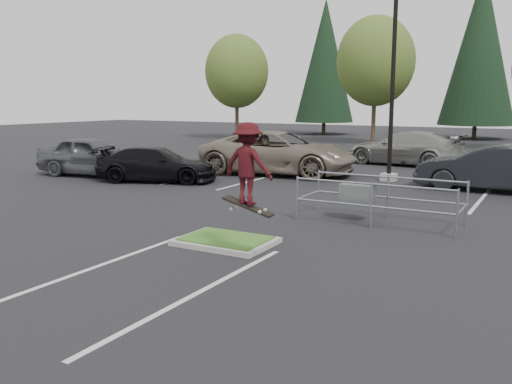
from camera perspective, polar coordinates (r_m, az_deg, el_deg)
The scene contains 15 objects.
ground at distance 12.91m, azimuth -3.20°, elevation -5.48°, with size 120.00×120.00×0.00m, color black.
grass_median at distance 12.89m, azimuth -3.20°, elevation -5.15°, with size 2.20×1.60×0.16m.
stall_lines at distance 18.69m, azimuth 3.27°, elevation -0.72°, with size 22.62×17.60×0.01m.
light_pole at distance 23.36m, azimuth 14.24°, elevation 12.30°, with size 0.70×0.60×10.12m.
decid_a at distance 47.52m, azimuth -2.03°, elevation 12.34°, with size 5.44×5.44×8.91m.
decid_b at distance 43.03m, azimuth 12.47°, elevation 13.01°, with size 5.89×5.89×9.64m.
conif_a at distance 54.70m, azimuth 7.28°, elevation 13.51°, with size 5.72×5.72×13.00m.
conif_b at distance 51.62m, azimuth 22.51°, elevation 13.94°, with size 6.38×6.38×14.50m.
cart_corral at distance 15.46m, azimuth 11.17°, elevation -0.16°, with size 4.40×1.60×1.24m.
skateboarder at distance 11.06m, azimuth -0.84°, elevation 2.93°, with size 1.11×0.67×1.91m.
car_l_tan at distance 24.80m, azimuth 2.35°, elevation 4.14°, with size 3.27×7.08×1.97m, color #7B6E5E.
car_l_black at distance 23.02m, azimuth -10.64°, elevation 2.91°, with size 2.03×4.99×1.45m, color black.
car_l_grey at distance 25.38m, azimuth -16.74°, elevation 3.65°, with size 2.10×5.22×1.78m, color #494B50.
car_r_charc at distance 21.97m, azimuth 23.41°, elevation 2.32°, with size 1.82×5.23×1.72m, color black.
car_far_silver at distance 29.45m, azimuth 15.47°, elevation 4.47°, with size 2.46×6.05×1.76m, color gray.
Camera 1 is at (6.73, -10.48, 3.37)m, focal length 38.00 mm.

